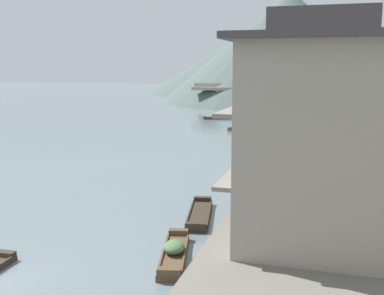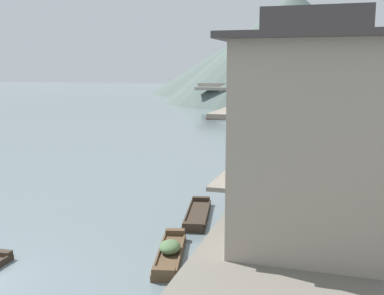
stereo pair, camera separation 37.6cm
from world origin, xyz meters
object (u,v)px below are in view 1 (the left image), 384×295
at_px(boat_moored_far, 257,151).
at_px(boat_crossing_west, 287,123).
at_px(house_waterfront_far, 324,95).
at_px(house_waterfront_nearest, 318,136).
at_px(boat_moored_nearest, 272,137).
at_px(house_waterfront_second, 324,142).
at_px(house_waterfront_end, 320,103).
at_px(stone_bridge, 262,92).
at_px(boat_midriver_upstream, 245,131).
at_px(boat_midriver_drifting, 261,124).
at_px(house_waterfront_narrow, 318,115).
at_px(boat_moored_third, 220,118).
at_px(boat_upstream_distant, 174,253).
at_px(house_waterfront_tall, 323,126).
at_px(boat_moored_second, 200,214).

bearing_deg(boat_moored_far, boat_crossing_west, 88.60).
relative_size(boat_moored_far, house_waterfront_far, 0.68).
bearing_deg(house_waterfront_nearest, boat_moored_nearest, 99.78).
bearing_deg(house_waterfront_second, boat_moored_far, 109.45).
xyz_separation_m(boat_moored_nearest, house_waterfront_nearest, (5.66, -32.86, 4.98)).
relative_size(house_waterfront_end, stone_bridge, 0.23).
distance_m(boat_moored_nearest, boat_midriver_upstream, 6.13).
xyz_separation_m(boat_midriver_drifting, house_waterfront_narrow, (7.94, -23.00, 3.66)).
distance_m(boat_moored_third, house_waterfront_far, 28.59).
height_order(boat_moored_far, stone_bridge, stone_bridge).
relative_size(boat_midriver_upstream, stone_bridge, 0.17).
bearing_deg(boat_upstream_distant, boat_midriver_upstream, 95.86).
xyz_separation_m(boat_crossing_west, house_waterfront_narrow, (4.78, -27.08, 3.79)).
height_order(house_waterfront_nearest, house_waterfront_second, house_waterfront_nearest).
relative_size(house_waterfront_tall, house_waterfront_end, 1.12).
bearing_deg(boat_crossing_west, boat_midriver_upstream, -111.40).
distance_m(boat_upstream_distant, house_waterfront_second, 10.40).
bearing_deg(boat_midriver_drifting, boat_moored_second, -86.33).
xyz_separation_m(boat_midriver_drifting, boat_midriver_upstream, (-0.97, -6.45, -0.05)).
relative_size(boat_crossing_west, house_waterfront_nearest, 0.47).
relative_size(boat_moored_third, house_waterfront_far, 0.59).
bearing_deg(boat_upstream_distant, house_waterfront_nearest, 7.93).
relative_size(boat_midriver_upstream, house_waterfront_end, 0.74).
bearing_deg(boat_moored_nearest, boat_moored_second, -90.65).
relative_size(boat_moored_nearest, house_waterfront_narrow, 0.52).
distance_m(house_waterfront_tall, house_waterfront_far, 13.72).
relative_size(boat_moored_far, boat_midriver_upstream, 1.28).
xyz_separation_m(house_waterfront_second, house_waterfront_narrow, (-0.70, 13.98, 0.01)).
bearing_deg(stone_bridge, boat_moored_third, -100.71).
bearing_deg(boat_moored_nearest, house_waterfront_narrow, -66.50).
xyz_separation_m(boat_upstream_distant, stone_bridge, (-6.59, 71.18, 2.84)).
height_order(house_waterfront_second, house_waterfront_narrow, same).
relative_size(boat_moored_second, house_waterfront_second, 0.64).
bearing_deg(house_waterfront_nearest, boat_upstream_distant, -172.07).
bearing_deg(boat_crossing_west, boat_moored_second, -90.84).
bearing_deg(house_waterfront_second, boat_midriver_upstream, 107.47).
relative_size(boat_midriver_drifting, house_waterfront_far, 0.43).
bearing_deg(boat_moored_third, boat_upstream_distant, -78.96).
relative_size(boat_midriver_upstream, house_waterfront_far, 0.53).
xyz_separation_m(boat_moored_nearest, boat_upstream_distant, (0.14, -33.63, -0.02)).
height_order(boat_crossing_west, house_waterfront_far, house_waterfront_far).
distance_m(boat_upstream_distant, house_waterfront_nearest, 7.49).
distance_m(boat_upstream_distant, house_waterfront_tall, 16.40).
distance_m(boat_moored_nearest, boat_moored_second, 28.10).
xyz_separation_m(boat_moored_far, house_waterfront_far, (5.65, 3.58, 5.02)).
height_order(boat_moored_far, house_waterfront_tall, house_waterfront_tall).
bearing_deg(boat_moored_second, house_waterfront_tall, 57.97).
height_order(boat_moored_nearest, boat_upstream_distant, boat_upstream_distant).
relative_size(boat_moored_third, house_waterfront_nearest, 0.59).
relative_size(boat_moored_second, house_waterfront_nearest, 0.58).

